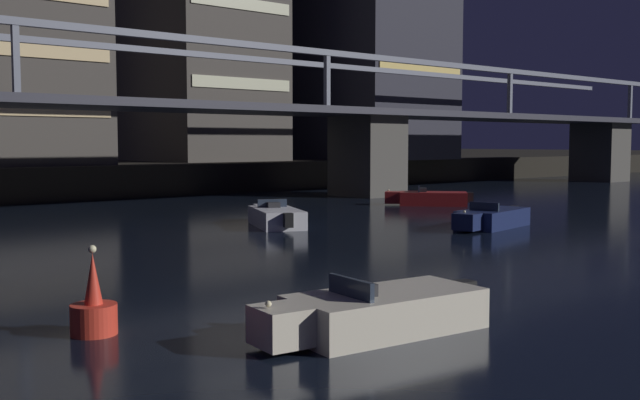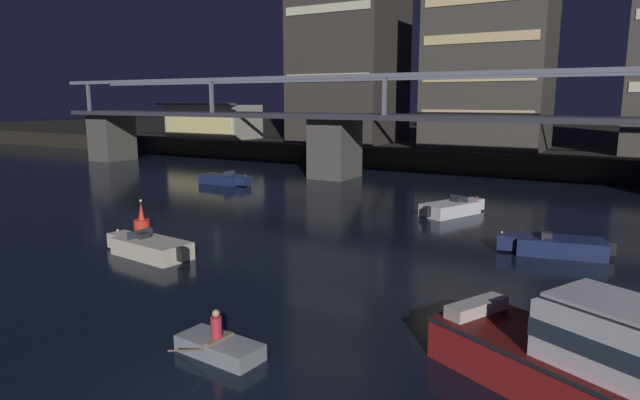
{
  "view_description": "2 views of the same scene",
  "coord_description": "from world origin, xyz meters",
  "px_view_note": "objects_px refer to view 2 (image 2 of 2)",
  "views": [
    {
      "loc": [
        -20.45,
        -1.8,
        3.74
      ],
      "look_at": [
        1.08,
        24.03,
        1.13
      ],
      "focal_mm": 41.71,
      "sensor_mm": 36.0,
      "label": 1
    },
    {
      "loc": [
        8.83,
        -8.84,
        7.19
      ],
      "look_at": [
        -5.67,
        16.31,
        1.86
      ],
      "focal_mm": 30.51,
      "sensor_mm": 36.0,
      "label": 2
    }
  ],
  "objects_px": {
    "waterfront_pavilion": "(213,121)",
    "speedboat_near_center": "(452,208)",
    "speedboat_mid_right": "(149,247)",
    "tower_west_tall": "(490,59)",
    "speedboat_mid_left": "(224,179)",
    "speedboat_near_right": "(555,246)",
    "dinghy_with_paddler": "(219,346)",
    "river_bridge": "(506,137)",
    "channel_buoy": "(142,222)",
    "cabin_cruiser_near_left": "(605,371)"
  },
  "relations": [
    {
      "from": "tower_west_tall",
      "to": "speedboat_near_right",
      "type": "bearing_deg",
      "value": -71.08
    },
    {
      "from": "tower_west_tall",
      "to": "waterfront_pavilion",
      "type": "bearing_deg",
      "value": -176.63
    },
    {
      "from": "cabin_cruiser_near_left",
      "to": "dinghy_with_paddler",
      "type": "height_order",
      "value": "cabin_cruiser_near_left"
    },
    {
      "from": "cabin_cruiser_near_left",
      "to": "speedboat_near_right",
      "type": "distance_m",
      "value": 14.08
    },
    {
      "from": "speedboat_near_right",
      "to": "speedboat_mid_right",
      "type": "relative_size",
      "value": 1.0
    },
    {
      "from": "speedboat_near_right",
      "to": "river_bridge",
      "type": "bearing_deg",
      "value": 108.83
    },
    {
      "from": "river_bridge",
      "to": "speedboat_mid_right",
      "type": "bearing_deg",
      "value": -110.71
    },
    {
      "from": "waterfront_pavilion",
      "to": "speedboat_mid_left",
      "type": "height_order",
      "value": "waterfront_pavilion"
    },
    {
      "from": "speedboat_mid_left",
      "to": "dinghy_with_paddler",
      "type": "height_order",
      "value": "dinghy_with_paddler"
    },
    {
      "from": "river_bridge",
      "to": "speedboat_near_center",
      "type": "bearing_deg",
      "value": -94.24
    },
    {
      "from": "channel_buoy",
      "to": "waterfront_pavilion",
      "type": "bearing_deg",
      "value": 125.67
    },
    {
      "from": "river_bridge",
      "to": "speedboat_near_center",
      "type": "distance_m",
      "value": 11.9
    },
    {
      "from": "speedboat_mid_left",
      "to": "channel_buoy",
      "type": "distance_m",
      "value": 17.28
    },
    {
      "from": "speedboat_near_center",
      "to": "dinghy_with_paddler",
      "type": "bearing_deg",
      "value": -90.18
    },
    {
      "from": "waterfront_pavilion",
      "to": "dinghy_with_paddler",
      "type": "height_order",
      "value": "waterfront_pavilion"
    },
    {
      "from": "cabin_cruiser_near_left",
      "to": "speedboat_mid_left",
      "type": "height_order",
      "value": "cabin_cruiser_near_left"
    },
    {
      "from": "waterfront_pavilion",
      "to": "speedboat_mid_right",
      "type": "xyz_separation_m",
      "value": [
        30.15,
        -39.49,
        -4.02
      ]
    },
    {
      "from": "speedboat_near_center",
      "to": "channel_buoy",
      "type": "xyz_separation_m",
      "value": [
        -13.89,
        -12.9,
        0.06
      ]
    },
    {
      "from": "cabin_cruiser_near_left",
      "to": "speedboat_mid_right",
      "type": "distance_m",
      "value": 19.57
    },
    {
      "from": "river_bridge",
      "to": "speedboat_mid_left",
      "type": "bearing_deg",
      "value": -159.03
    },
    {
      "from": "cabin_cruiser_near_left",
      "to": "channel_buoy",
      "type": "relative_size",
      "value": 5.18
    },
    {
      "from": "waterfront_pavilion",
      "to": "speedboat_near_center",
      "type": "distance_m",
      "value": 46.16
    },
    {
      "from": "cabin_cruiser_near_left",
      "to": "speedboat_mid_right",
      "type": "xyz_separation_m",
      "value": [
        -19.15,
        4.0,
        -0.64
      ]
    },
    {
      "from": "speedboat_near_center",
      "to": "speedboat_near_right",
      "type": "relative_size",
      "value": 0.96
    },
    {
      "from": "waterfront_pavilion",
      "to": "speedboat_near_center",
      "type": "relative_size",
      "value": 2.46
    },
    {
      "from": "speedboat_near_center",
      "to": "channel_buoy",
      "type": "distance_m",
      "value": 18.96
    },
    {
      "from": "channel_buoy",
      "to": "dinghy_with_paddler",
      "type": "bearing_deg",
      "value": -35.01
    },
    {
      "from": "channel_buoy",
      "to": "dinghy_with_paddler",
      "type": "relative_size",
      "value": 0.66
    },
    {
      "from": "tower_west_tall",
      "to": "waterfront_pavilion",
      "type": "distance_m",
      "value": 36.47
    },
    {
      "from": "speedboat_near_right",
      "to": "channel_buoy",
      "type": "relative_size",
      "value": 2.97
    },
    {
      "from": "tower_west_tall",
      "to": "river_bridge",
      "type": "bearing_deg",
      "value": -70.95
    },
    {
      "from": "river_bridge",
      "to": "waterfront_pavilion",
      "type": "height_order",
      "value": "river_bridge"
    },
    {
      "from": "channel_buoy",
      "to": "speedboat_mid_right",
      "type": "bearing_deg",
      "value": -38.89
    },
    {
      "from": "tower_west_tall",
      "to": "speedboat_near_right",
      "type": "relative_size",
      "value": 3.58
    },
    {
      "from": "speedboat_near_center",
      "to": "speedboat_mid_right",
      "type": "xyz_separation_m",
      "value": [
        -9.59,
        -16.37,
        0.0
      ]
    },
    {
      "from": "tower_west_tall",
      "to": "waterfront_pavilion",
      "type": "relative_size",
      "value": 1.51
    },
    {
      "from": "river_bridge",
      "to": "channel_buoy",
      "type": "height_order",
      "value": "river_bridge"
    },
    {
      "from": "speedboat_mid_right",
      "to": "dinghy_with_paddler",
      "type": "height_order",
      "value": "dinghy_with_paddler"
    },
    {
      "from": "river_bridge",
      "to": "speedboat_near_center",
      "type": "xyz_separation_m",
      "value": [
        -0.83,
        -11.21,
        -3.91
      ]
    },
    {
      "from": "speedboat_near_right",
      "to": "cabin_cruiser_near_left",
      "type": "bearing_deg",
      "value": -79.08
    },
    {
      "from": "speedboat_mid_left",
      "to": "channel_buoy",
      "type": "bearing_deg",
      "value": -65.42
    },
    {
      "from": "channel_buoy",
      "to": "dinghy_with_paddler",
      "type": "xyz_separation_m",
      "value": [
        13.82,
        -9.68,
        -0.2
      ]
    },
    {
      "from": "river_bridge",
      "to": "tower_west_tall",
      "type": "distance_m",
      "value": 16.44
    },
    {
      "from": "speedboat_near_right",
      "to": "speedboat_mid_left",
      "type": "xyz_separation_m",
      "value": [
        -27.97,
        9.37,
        0.0
      ]
    },
    {
      "from": "river_bridge",
      "to": "speedboat_near_center",
      "type": "relative_size",
      "value": 19.6
    },
    {
      "from": "waterfront_pavilion",
      "to": "speedboat_mid_left",
      "type": "xyz_separation_m",
      "value": [
        18.67,
        -20.31,
        -4.02
      ]
    },
    {
      "from": "speedboat_mid_left",
      "to": "channel_buoy",
      "type": "height_order",
      "value": "channel_buoy"
    },
    {
      "from": "speedboat_mid_right",
      "to": "tower_west_tall",
      "type": "bearing_deg",
      "value": 82.35
    },
    {
      "from": "river_bridge",
      "to": "tower_west_tall",
      "type": "relative_size",
      "value": 5.27
    },
    {
      "from": "waterfront_pavilion",
      "to": "dinghy_with_paddler",
      "type": "bearing_deg",
      "value": -49.04
    }
  ]
}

